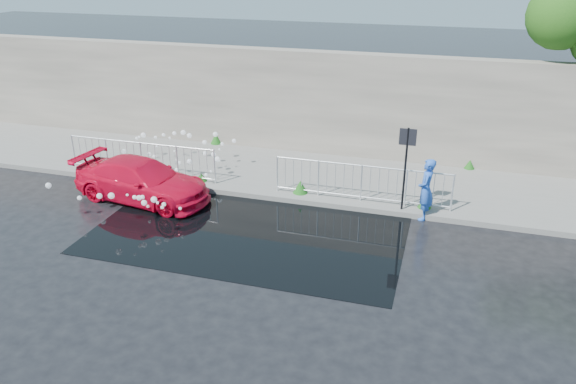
% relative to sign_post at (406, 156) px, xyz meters
% --- Properties ---
extents(ground, '(90.00, 90.00, 0.00)m').
position_rel_sign_post_xyz_m(ground, '(-4.20, -3.10, -1.72)').
color(ground, black).
rests_on(ground, ground).
extents(pavement, '(30.00, 4.00, 0.15)m').
position_rel_sign_post_xyz_m(pavement, '(-4.20, 1.90, -1.65)').
color(pavement, slate).
rests_on(pavement, ground).
extents(curb, '(30.00, 0.25, 0.16)m').
position_rel_sign_post_xyz_m(curb, '(-4.20, -0.10, -1.64)').
color(curb, slate).
rests_on(curb, ground).
extents(retaining_wall, '(30.00, 0.60, 3.50)m').
position_rel_sign_post_xyz_m(retaining_wall, '(-4.20, 4.10, 0.18)').
color(retaining_wall, '#645E54').
rests_on(retaining_wall, pavement).
extents(puddle, '(8.00, 5.00, 0.01)m').
position_rel_sign_post_xyz_m(puddle, '(-3.70, -2.10, -1.72)').
color(puddle, black).
rests_on(puddle, ground).
extents(sign_post, '(0.45, 0.06, 2.50)m').
position_rel_sign_post_xyz_m(sign_post, '(0.00, 0.00, 0.00)').
color(sign_post, black).
rests_on(sign_post, ground).
extents(railing_left, '(5.05, 0.05, 1.10)m').
position_rel_sign_post_xyz_m(railing_left, '(-8.20, 0.25, -0.99)').
color(railing_left, silver).
rests_on(railing_left, pavement).
extents(railing_right, '(5.05, 0.05, 1.10)m').
position_rel_sign_post_xyz_m(railing_right, '(-1.20, 0.25, -0.99)').
color(railing_right, silver).
rests_on(railing_right, pavement).
extents(weeds, '(12.17, 3.93, 0.39)m').
position_rel_sign_post_xyz_m(weeds, '(-4.45, 1.43, -1.40)').
color(weeds, '#164612').
rests_on(weeds, pavement).
extents(water_spray, '(3.58, 5.55, 0.98)m').
position_rel_sign_post_xyz_m(water_spray, '(-7.27, 0.02, -0.98)').
color(water_spray, white).
rests_on(water_spray, ground).
extents(red_car, '(4.31, 2.18, 1.20)m').
position_rel_sign_post_xyz_m(red_car, '(-7.38, -1.16, -1.12)').
color(red_car, red).
rests_on(red_car, ground).
extents(person, '(0.43, 0.64, 1.72)m').
position_rel_sign_post_xyz_m(person, '(0.60, -0.10, -0.86)').
color(person, blue).
rests_on(person, ground).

